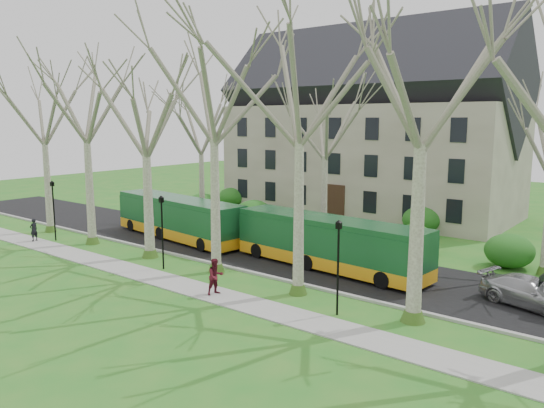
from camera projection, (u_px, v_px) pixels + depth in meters
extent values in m
plane|color=#247320|center=(251.00, 284.00, 28.56)|extent=(120.00, 120.00, 0.00)
cube|color=gray|center=(219.00, 296.00, 26.62)|extent=(70.00, 2.00, 0.06)
cube|color=black|center=(309.00, 262.00, 32.81)|extent=(80.00, 8.00, 0.06)
cube|color=#A5A39E|center=(269.00, 276.00, 29.71)|extent=(80.00, 0.25, 0.14)
cube|color=gray|center=(368.00, 159.00, 50.01)|extent=(26.00, 12.00, 10.00)
cylinder|color=black|center=(54.00, 213.00, 38.49)|extent=(0.10, 0.10, 4.00)
cube|color=black|center=(52.00, 184.00, 38.14)|extent=(0.22, 0.22, 0.30)
cylinder|color=black|center=(162.00, 236.00, 31.14)|extent=(0.10, 0.10, 4.00)
cube|color=black|center=(161.00, 200.00, 30.79)|extent=(0.22, 0.22, 0.30)
cylinder|color=black|center=(338.00, 272.00, 23.79)|extent=(0.10, 0.10, 4.00)
cube|color=black|center=(339.00, 226.00, 23.45)|extent=(0.22, 0.22, 0.30)
ellipsoid|color=#1E5E1A|center=(203.00, 207.00, 47.49)|extent=(2.60, 2.60, 2.00)
ellipsoid|color=#1E5E1A|center=(254.00, 214.00, 43.81)|extent=(2.60, 2.60, 2.00)
ellipsoid|color=#1E5E1A|center=(414.00, 237.00, 35.24)|extent=(2.60, 2.60, 2.00)
ellipsoid|color=#1E5E1A|center=(509.00, 251.00, 31.56)|extent=(2.60, 2.60, 2.00)
ellipsoid|color=#1E5E1A|center=(232.00, 197.00, 53.36)|extent=(2.60, 2.60, 2.00)
ellipsoid|color=#1E5E1A|center=(421.00, 220.00, 41.11)|extent=(2.60, 2.60, 2.00)
imported|color=#9D9DA1|center=(532.00, 293.00, 24.81)|extent=(5.16, 3.19, 1.40)
imported|color=black|center=(34.00, 230.00, 38.26)|extent=(0.50, 0.66, 1.64)
imported|color=#51121E|center=(216.00, 276.00, 26.63)|extent=(0.89, 1.04, 1.84)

